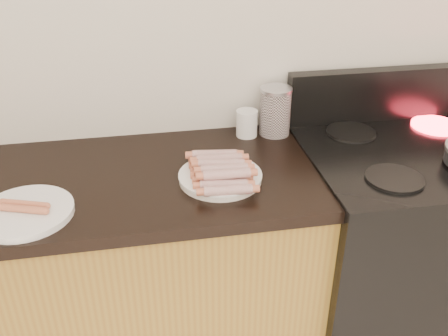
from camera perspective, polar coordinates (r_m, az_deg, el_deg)
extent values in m
cube|color=silver|center=(1.76, -5.43, 16.10)|extent=(4.00, 0.04, 2.60)
cube|color=black|center=(2.08, 18.90, -9.45)|extent=(0.76, 0.65, 0.90)
cube|color=black|center=(1.84, 21.16, 1.73)|extent=(0.76, 0.65, 0.01)
cube|color=black|center=(2.03, 17.82, 8.04)|extent=(0.76, 0.06, 0.20)
cylinder|color=black|center=(1.63, 18.90, -1.14)|extent=(0.18, 0.18, 0.01)
cylinder|color=black|center=(1.90, 14.31, 3.98)|extent=(0.18, 0.18, 0.01)
cylinder|color=#FF1E2D|center=(2.06, 23.05, 4.50)|extent=(0.18, 0.18, 0.01)
cylinder|color=white|center=(1.56, -0.43, -1.14)|extent=(0.33, 0.33, 0.02)
cylinder|color=white|center=(1.50, -21.78, -4.73)|extent=(0.33, 0.33, 0.02)
cylinder|color=maroon|center=(1.45, 0.33, -2.58)|extent=(0.14, 0.05, 0.03)
cylinder|color=maroon|center=(1.48, 0.10, -1.92)|extent=(0.14, 0.05, 0.03)
cylinder|color=maroon|center=(1.51, -0.12, -1.28)|extent=(0.14, 0.05, 0.03)
cylinder|color=maroon|center=(1.53, -0.33, -0.67)|extent=(0.14, 0.05, 0.03)
cylinder|color=maroon|center=(1.56, -0.54, -0.08)|extent=(0.14, 0.05, 0.03)
cylinder|color=maroon|center=(1.59, -0.73, 0.49)|extent=(0.14, 0.05, 0.03)
cylinder|color=maroon|center=(1.62, -0.93, 1.03)|extent=(0.14, 0.05, 0.03)
cylinder|color=maroon|center=(1.65, -1.11, 1.56)|extent=(0.14, 0.05, 0.03)
cylinder|color=maroon|center=(1.48, -0.01, -0.74)|extent=(0.14, 0.05, 0.03)
cylinder|color=maroon|center=(1.51, -0.23, -0.13)|extent=(0.14, 0.05, 0.03)
cylinder|color=maroon|center=(1.54, -0.44, 0.46)|extent=(0.14, 0.05, 0.03)
cylinder|color=maroon|center=(1.56, -0.64, 1.03)|extent=(0.14, 0.05, 0.03)
cylinder|color=maroon|center=(1.59, -0.84, 1.58)|extent=(0.14, 0.05, 0.03)
cylinder|color=#BB643E|center=(1.48, -21.99, -4.37)|extent=(0.13, 0.06, 0.02)
cylinder|color=#BB643E|center=(1.50, -21.84, -3.83)|extent=(0.13, 0.06, 0.02)
cylinder|color=white|center=(1.84, 5.86, 6.32)|extent=(0.11, 0.11, 0.17)
cylinder|color=silver|center=(1.81, 6.00, 8.93)|extent=(0.12, 0.12, 0.01)
cylinder|color=silver|center=(1.83, 2.62, 5.13)|extent=(0.09, 0.09, 0.10)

